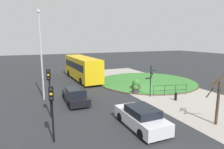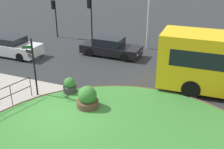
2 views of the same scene
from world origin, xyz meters
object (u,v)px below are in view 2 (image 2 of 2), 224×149
object	(u,v)px
signpost_directional	(33,64)
planter_kerbside	(70,86)
car_near_lane	(12,47)
car_far_lane	(110,47)
traffic_light_far	(54,10)
planter_near_signpost	(88,99)
traffic_light_near	(90,11)

from	to	relation	value
signpost_directional	planter_kerbside	size ratio (longest dim) A/B	3.35
planter_kerbside	car_near_lane	bearing A→B (deg)	152.27
car_far_lane	traffic_light_far	size ratio (longest dim) A/B	1.37
car_far_lane	planter_near_signpost	distance (m)	7.86
signpost_directional	traffic_light_near	size ratio (longest dim) A/B	0.87
car_near_lane	planter_kerbside	world-z (taller)	car_near_lane
car_far_lane	traffic_light_far	distance (m)	7.39
signpost_directional	car_far_lane	bearing A→B (deg)	80.15
planter_near_signpost	car_near_lane	bearing A→B (deg)	151.36
traffic_light_far	planter_kerbside	xyz separation A→B (m)	(6.95, -9.37, -2.00)
planter_near_signpost	planter_kerbside	world-z (taller)	planter_near_signpost
signpost_directional	car_near_lane	distance (m)	7.32
car_far_lane	traffic_light_near	bearing A→B (deg)	140.06
signpost_directional	planter_near_signpost	xyz separation A→B (m)	(3.23, -0.25, -1.29)
car_near_lane	traffic_light_far	distance (m)	5.85
planter_kerbside	planter_near_signpost	bearing A→B (deg)	-32.56
signpost_directional	planter_near_signpost	bearing A→B (deg)	-4.36
traffic_light_far	traffic_light_near	bearing A→B (deg)	-175.85
traffic_light_far	planter_near_signpost	xyz separation A→B (m)	(8.56, -10.39, -1.91)
signpost_directional	planter_near_signpost	size ratio (longest dim) A/B	2.69
car_near_lane	car_far_lane	xyz separation A→B (m)	(6.88, 2.80, -0.04)
car_far_lane	traffic_light_near	size ratio (longest dim) A/B	1.23
car_near_lane	traffic_light_far	world-z (taller)	traffic_light_far
signpost_directional	planter_near_signpost	world-z (taller)	signpost_directional
car_near_lane	car_far_lane	size ratio (longest dim) A/B	0.99
planter_near_signpost	signpost_directional	bearing A→B (deg)	175.64
signpost_directional	planter_near_signpost	distance (m)	3.48
car_near_lane	signpost_directional	bearing A→B (deg)	-39.49
signpost_directional	car_near_lane	bearing A→B (deg)	140.75
traffic_light_near	planter_kerbside	size ratio (longest dim) A/B	3.85
car_near_lane	planter_near_signpost	bearing A→B (deg)	-28.88
planter_near_signpost	planter_kerbside	xyz separation A→B (m)	(-1.61, 1.03, -0.09)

